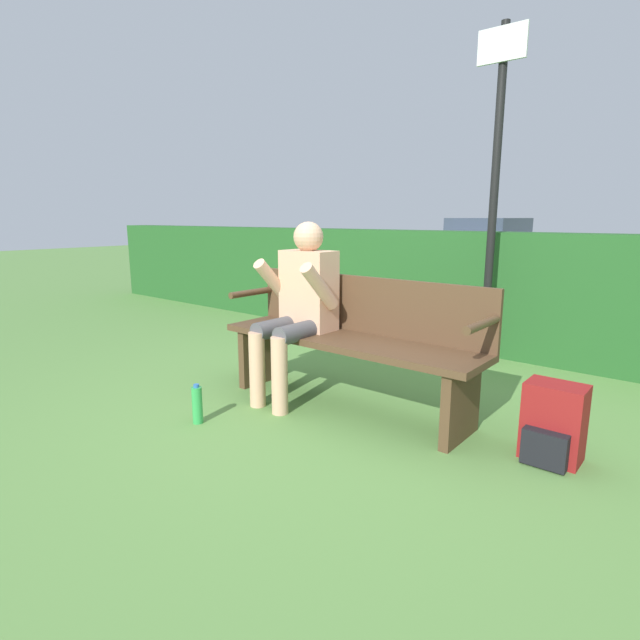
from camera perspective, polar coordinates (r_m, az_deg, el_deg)
name	(u,v)px	position (r m, az deg, el deg)	size (l,w,h in m)	color
ground_plane	(346,406)	(3.53, 2.96, -9.84)	(40.00, 40.00, 0.00)	#5B8942
hedge_back	(471,291)	(5.15, 16.90, 3.20)	(12.00, 0.39, 1.16)	#235623
park_bench	(352,338)	(3.43, 3.66, -2.08)	(1.91, 0.47, 0.89)	#513823
person_seated	(299,301)	(3.53, -2.38, 2.15)	(0.52, 0.59, 1.26)	#DBA884
backpack	(553,425)	(3.01, 25.06, -10.77)	(0.30, 0.28, 0.43)	maroon
water_bottle	(197,405)	(3.31, -13.85, -9.38)	(0.07, 0.07, 0.26)	green
signpost	(495,180)	(4.57, 19.34, 14.83)	(0.39, 0.09, 2.82)	black
parked_car	(488,242)	(14.57, 18.66, 8.39)	(2.01, 4.58, 1.27)	#B7BCC6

